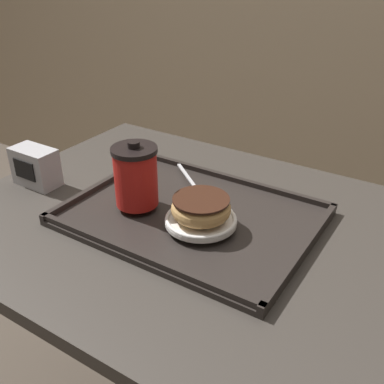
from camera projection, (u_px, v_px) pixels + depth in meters
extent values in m
cube|color=#38332D|center=(183.00, 223.00, 0.96)|extent=(0.95, 0.75, 0.03)
cylinder|color=#333338|center=(184.00, 343.00, 1.13)|extent=(0.08, 0.08, 0.69)
cube|color=#282321|center=(192.00, 216.00, 0.94)|extent=(0.50, 0.37, 0.01)
cube|color=#282321|center=(138.00, 255.00, 0.80)|extent=(0.50, 0.01, 0.01)
cube|color=#282321|center=(232.00, 178.00, 1.06)|extent=(0.50, 0.01, 0.01)
cube|color=#282321|center=(105.00, 182.00, 1.05)|extent=(0.01, 0.37, 0.01)
cube|color=#282321|center=(304.00, 249.00, 0.82)|extent=(0.01, 0.37, 0.01)
cylinder|color=red|center=(136.00, 178.00, 0.92)|extent=(0.09, 0.09, 0.12)
cylinder|color=black|center=(134.00, 150.00, 0.89)|extent=(0.09, 0.09, 0.01)
cylinder|color=black|center=(134.00, 145.00, 0.89)|extent=(0.02, 0.02, 0.01)
cylinder|color=white|center=(201.00, 221.00, 0.88)|extent=(0.14, 0.14, 0.01)
torus|color=white|center=(201.00, 218.00, 0.88)|extent=(0.14, 0.14, 0.01)
torus|color=tan|center=(201.00, 208.00, 0.87)|extent=(0.12, 0.12, 0.04)
cylinder|color=#381E14|center=(201.00, 199.00, 0.86)|extent=(0.11, 0.11, 0.00)
ellipsoid|color=silver|center=(198.00, 189.00, 0.99)|extent=(0.04, 0.04, 0.01)
cube|color=silver|center=(187.00, 175.00, 1.06)|extent=(0.10, 0.09, 0.00)
cube|color=#B7B7BC|center=(36.00, 167.00, 1.06)|extent=(0.11, 0.06, 0.09)
cube|color=black|center=(24.00, 170.00, 1.03)|extent=(0.07, 0.00, 0.05)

